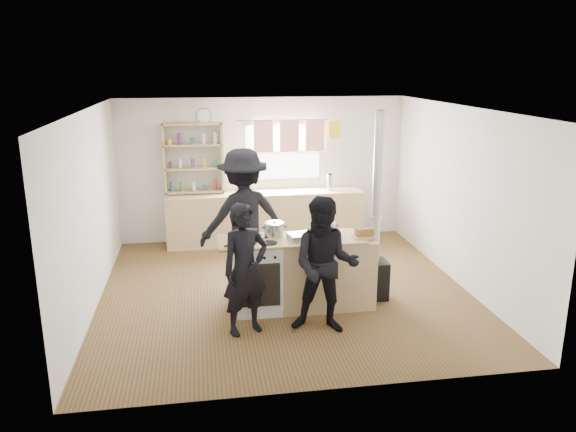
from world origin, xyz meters
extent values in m
cube|color=brown|center=(0.00, 0.00, -0.01)|extent=(5.00, 5.00, 0.01)
cube|color=tan|center=(0.00, 2.22, 0.45)|extent=(3.40, 0.55, 0.90)
cube|color=tan|center=(-1.20, 2.34, 0.94)|extent=(1.00, 0.28, 0.03)
cube|color=tan|center=(-1.20, 2.34, 1.33)|extent=(1.00, 0.28, 0.03)
cube|color=tan|center=(-1.20, 2.34, 1.74)|extent=(1.00, 0.28, 0.03)
cube|color=tan|center=(-1.20, 2.34, 2.08)|extent=(1.00, 0.28, 0.03)
cube|color=tan|center=(-1.68, 2.34, 1.50)|extent=(0.04, 0.28, 1.20)
cube|color=tan|center=(-0.72, 2.34, 1.50)|extent=(0.04, 0.28, 1.20)
cylinder|color=silver|center=(1.14, 2.22, 1.04)|extent=(0.10, 0.10, 0.28)
cube|color=white|center=(-0.45, -0.55, 0.45)|extent=(0.60, 0.60, 0.90)
cube|color=tan|center=(0.45, -0.55, 0.45)|extent=(1.20, 0.60, 0.90)
cube|color=tan|center=(0.00, -0.55, 0.92)|extent=(1.84, 0.64, 0.03)
cylinder|color=black|center=(-0.58, -0.65, 0.96)|extent=(0.37, 0.37, 0.05)
cylinder|color=#34561D|center=(-0.58, -0.65, 0.97)|extent=(0.24, 0.24, 0.02)
cube|color=silver|center=(0.13, -0.61, 0.97)|extent=(0.38, 0.32, 0.08)
cube|color=brown|center=(0.13, -0.61, 0.99)|extent=(0.33, 0.27, 0.02)
cylinder|color=#B0B0B2|center=(-0.20, -0.41, 1.01)|extent=(0.25, 0.25, 0.17)
cylinder|color=#B0B0B2|center=(-0.20, -0.41, 1.10)|extent=(0.25, 0.25, 0.01)
sphere|color=black|center=(-0.20, -0.41, 1.12)|extent=(0.03, 0.03, 0.03)
cylinder|color=silver|center=(0.47, -0.45, 1.01)|extent=(0.25, 0.25, 0.16)
cylinder|color=silver|center=(0.47, -0.45, 1.10)|extent=(0.26, 0.26, 0.01)
sphere|color=black|center=(0.47, -0.45, 1.11)|extent=(0.03, 0.03, 0.03)
cube|color=tan|center=(0.91, -0.65, 0.94)|extent=(0.30, 0.22, 0.02)
cube|color=olive|center=(0.91, -0.65, 1.00)|extent=(0.23, 0.13, 0.10)
cube|color=black|center=(1.14, -0.42, 0.26)|extent=(0.35, 0.35, 0.52)
cylinder|color=#ADADB2|center=(1.14, -0.42, 1.51)|extent=(0.12, 0.12, 1.98)
imported|color=black|center=(-0.64, -1.15, 0.78)|extent=(0.66, 0.56, 1.55)
imported|color=black|center=(0.28, -1.26, 0.81)|extent=(0.93, 0.81, 1.62)
imported|color=black|center=(-0.52, 0.40, 0.97)|extent=(1.40, 1.03, 1.94)
camera|label=1|loc=(-1.10, -7.18, 3.06)|focal=35.00mm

